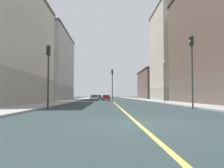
# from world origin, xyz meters

# --- Properties ---
(ground_plane) EXTENTS (400.00, 400.00, 0.00)m
(ground_plane) POSITION_xyz_m (0.00, 0.00, 0.00)
(ground_plane) COLOR #283638
(ground_plane) RESTS_ON ground
(sidewalk_left) EXTENTS (3.94, 168.00, 0.15)m
(sidewalk_left) POSITION_xyz_m (9.16, 49.00, 0.07)
(sidewalk_left) COLOR #9E9B93
(sidewalk_left) RESTS_ON ground
(sidewalk_right) EXTENTS (3.94, 168.00, 0.15)m
(sidewalk_right) POSITION_xyz_m (-9.16, 49.00, 0.07)
(sidewalk_right) COLOR #9E9B93
(sidewalk_right) RESTS_ON ground
(lane_center_stripe) EXTENTS (0.16, 154.00, 0.01)m
(lane_center_stripe) POSITION_xyz_m (0.00, 49.00, 0.01)
(lane_center_stripe) COLOR #E5D14C
(lane_center_stripe) RESTS_ON ground
(building_left_mid) EXTENTS (11.01, 16.03, 23.16)m
(building_left_mid) POSITION_xyz_m (16.48, 45.65, 11.59)
(building_left_mid) COLOR #9D9688
(building_left_mid) RESTS_ON ground
(building_left_far) EXTENTS (11.01, 22.24, 9.99)m
(building_left_far) POSITION_xyz_m (16.48, 68.03, 5.00)
(building_left_far) COLOR brown
(building_left_far) RESTS_ON ground
(building_right_midblock) EXTENTS (11.01, 22.76, 17.16)m
(building_right_midblock) POSITION_xyz_m (-16.48, 46.84, 8.59)
(building_right_midblock) COLOR gray
(building_right_midblock) RESTS_ON ground
(traffic_light_left_near) EXTENTS (0.40, 0.32, 6.89)m
(traffic_light_left_near) POSITION_xyz_m (6.77, 10.95, 4.39)
(traffic_light_left_near) COLOR #2D2D2D
(traffic_light_left_near) RESTS_ON ground
(traffic_light_right_near) EXTENTS (0.40, 0.32, 5.90)m
(traffic_light_right_near) POSITION_xyz_m (-6.81, 10.95, 3.83)
(traffic_light_right_near) COLOR #2D2D2D
(traffic_light_right_near) RESTS_ON ground
(traffic_light_median_far) EXTENTS (0.40, 0.32, 6.13)m
(traffic_light_median_far) POSITION_xyz_m (-0.20, 32.26, 3.96)
(traffic_light_median_far) COLOR #2D2D2D
(traffic_light_median_far) RESTS_ON ground
(street_lamp_left_near) EXTENTS (0.36, 0.36, 6.55)m
(street_lamp_left_near) POSITION_xyz_m (7.79, 25.07, 4.16)
(street_lamp_left_near) COLOR #4C4C51
(street_lamp_left_near) RESTS_ON ground
(car_red) EXTENTS (1.96, 4.11, 1.30)m
(car_red) POSITION_xyz_m (-1.33, 44.78, 0.64)
(car_red) COLOR red
(car_red) RESTS_ON ground
(car_teal) EXTENTS (2.01, 4.42, 1.30)m
(car_teal) POSITION_xyz_m (-3.62, 58.16, 0.64)
(car_teal) COLOR #196670
(car_teal) RESTS_ON ground
(car_white) EXTENTS (1.95, 3.95, 1.31)m
(car_white) POSITION_xyz_m (-4.22, 45.59, 0.65)
(car_white) COLOR white
(car_white) RESTS_ON ground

